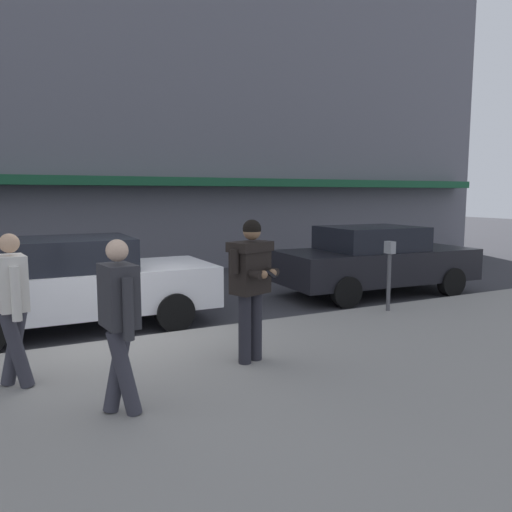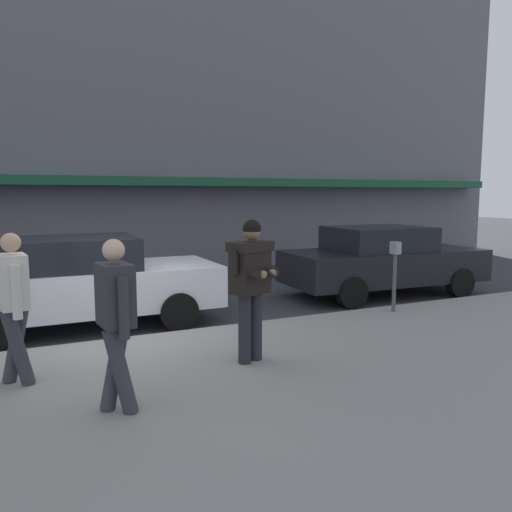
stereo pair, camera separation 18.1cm
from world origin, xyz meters
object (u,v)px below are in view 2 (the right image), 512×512
Objects in this scene: pedestrian_in_light_coat at (14,299)px; parking_meter at (395,266)px; man_texting_on_phone at (251,275)px; parked_sedan_far at (383,260)px; parked_sedan_mid at (81,282)px; pedestrian_with_bag at (115,314)px.

parking_meter is (6.14, 0.95, -0.14)m from pedestrian_in_light_coat.
man_texting_on_phone reaches higher than parking_meter.
pedestrian_in_light_coat is at bearing -159.34° from parked_sedan_far.
pedestrian_in_light_coat is (-2.67, 0.44, -0.14)m from man_texting_on_phone.
parked_sedan_far is at bearing 0.46° from parked_sedan_mid.
parking_meter is at bearing -18.90° from parked_sedan_mid.
parked_sedan_mid is at bearing -179.54° from parked_sedan_far.
pedestrian_in_light_coat is 6.21m from parking_meter.
parked_sedan_mid is 0.99× the size of parked_sedan_far.
pedestrian_in_light_coat is at bearing 126.62° from pedestrian_with_bag.
man_texting_on_phone reaches higher than pedestrian_with_bag.
parked_sedan_mid is 2.90m from pedestrian_in_light_coat.
man_texting_on_phone is at bearing 23.32° from pedestrian_with_bag.
man_texting_on_phone is 1.42× the size of parking_meter.
parked_sedan_mid is 6.39m from parked_sedan_far.
parked_sedan_far is 2.20m from parking_meter.
pedestrian_with_bag reaches higher than parked_sedan_mid.
man_texting_on_phone is 1.06× the size of pedestrian_in_light_coat.
man_texting_on_phone reaches higher than parked_sedan_mid.
parked_sedan_mid is 2.65× the size of pedestrian_with_bag.
man_texting_on_phone is at bearing -145.55° from parked_sedan_far.
man_texting_on_phone is at bearing -61.58° from parked_sedan_mid.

